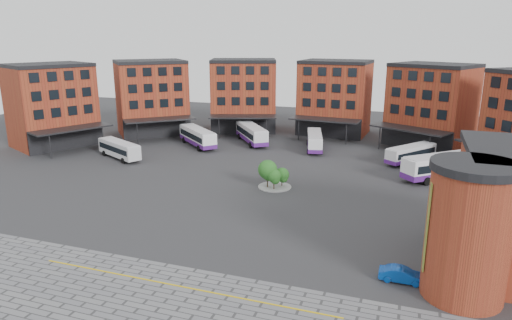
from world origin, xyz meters
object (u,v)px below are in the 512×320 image
(bus_a, at_px, (119,148))
(blue_car, at_px, (402,275))
(bus_d, at_px, (315,140))
(bus_b, at_px, (198,137))
(tree_island, at_px, (273,174))
(bus_c, at_px, (252,133))
(bus_e, at_px, (411,153))
(bus_f, at_px, (443,166))

(bus_a, distance_m, blue_car, 51.24)
(bus_d, bearing_deg, bus_b, 178.69)
(tree_island, bearing_deg, bus_c, 115.81)
(bus_e, bearing_deg, bus_c, -153.20)
(bus_c, height_order, bus_d, bus_c)
(tree_island, distance_m, bus_b, 26.66)
(tree_island, xyz_separation_m, bus_f, (21.10, 11.50, -0.03))
(bus_b, distance_m, bus_d, 20.88)
(bus_e, bearing_deg, tree_island, -95.51)
(bus_b, height_order, bus_d, bus_b)
(bus_e, bearing_deg, blue_car, -53.72)
(bus_c, bearing_deg, bus_d, -41.71)
(bus_e, relative_size, blue_car, 2.48)
(bus_e, height_order, blue_car, bus_e)
(bus_b, bearing_deg, blue_car, -93.50)
(bus_a, relative_size, bus_d, 0.93)
(tree_island, distance_m, bus_a, 28.49)
(bus_d, xyz_separation_m, bus_f, (20.39, -10.92, 0.31))
(tree_island, relative_size, bus_d, 0.41)
(bus_d, bearing_deg, bus_e, -26.19)
(bus_d, height_order, blue_car, bus_d)
(bus_b, xyz_separation_m, blue_car, (36.53, -36.97, -1.13))
(bus_a, height_order, bus_f, bus_f)
(bus_c, relative_size, blue_car, 2.97)
(bus_f, bearing_deg, bus_d, -160.01)
(bus_b, bearing_deg, tree_island, -90.55)
(tree_island, relative_size, bus_b, 0.43)
(bus_b, bearing_deg, bus_a, -172.57)
(tree_island, relative_size, bus_c, 0.40)
(blue_car, bearing_deg, bus_c, 33.09)
(bus_c, xyz_separation_m, bus_d, (12.06, -1.05, -0.21))
(bus_c, xyz_separation_m, bus_f, (32.45, -11.96, 0.11))
(bus_c, height_order, bus_e, bus_c)
(tree_island, distance_m, bus_c, 26.06)
(bus_a, distance_m, bus_c, 23.96)
(bus_e, relative_size, bus_f, 0.83)
(bus_a, xyz_separation_m, bus_b, (8.15, 11.90, 0.07))
(bus_d, height_order, bus_e, bus_d)
(bus_a, distance_m, bus_b, 14.42)
(bus_f, bearing_deg, bus_e, 168.78)
(bus_a, distance_m, bus_d, 32.89)
(bus_a, height_order, bus_b, bus_b)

